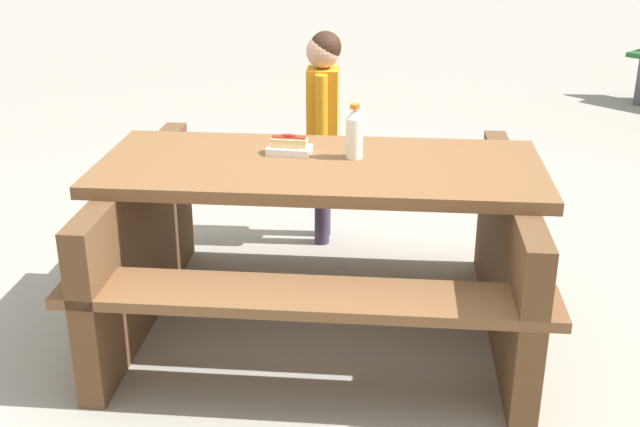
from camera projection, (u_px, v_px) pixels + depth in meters
ground_plane at (320, 324)px, 3.52m from camera, size 30.00×30.00×0.00m
picnic_table at (320, 231)px, 3.36m from camera, size 2.16×1.92×0.75m
soda_bottle at (354, 133)px, 3.26m from camera, size 0.07×0.07×0.23m
hotdog_tray at (289, 146)px, 3.34m from camera, size 0.20×0.15×0.08m
child_in_coat at (323, 110)px, 4.12m from camera, size 0.21×0.26×1.12m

